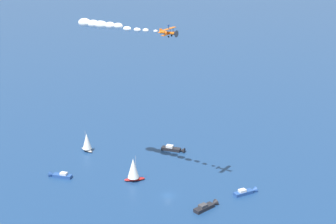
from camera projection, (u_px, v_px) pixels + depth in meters
The scene contains 10 objects.
ground_plane at pixel (168, 195), 181.26m from camera, with size 2000.00×2000.00×0.00m, color navy.
motorboat_near_centre at pixel (246, 192), 182.35m from camera, with size 9.61×4.35×2.70m.
motorboat_far_port at pixel (174, 149), 219.79m from camera, with size 7.81×10.45×3.07m.
motorboat_inshore at pixel (59, 175), 195.36m from camera, with size 7.31×9.05×2.71m.
motorboat_offshore at pixel (207, 206), 172.19m from camera, with size 10.05×2.89×2.89m.
sailboat_trailing at pixel (87, 142), 218.46m from camera, with size 4.35×7.40×9.33m.
sailboat_ahead at pixel (133, 169), 191.05m from camera, with size 8.22×6.11×10.46m.
biplane_lead at pixel (169, 33), 161.82m from camera, with size 7.35×7.06×3.59m.
wingwalker_lead at pixel (169, 26), 161.05m from camera, with size 1.47×0.50×1.53m.
smoke_trail_lead at pixel (101, 25), 177.59m from camera, with size 12.67×34.39×3.48m.
Camera 1 is at (102.97, 124.69, 87.38)m, focal length 53.10 mm.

